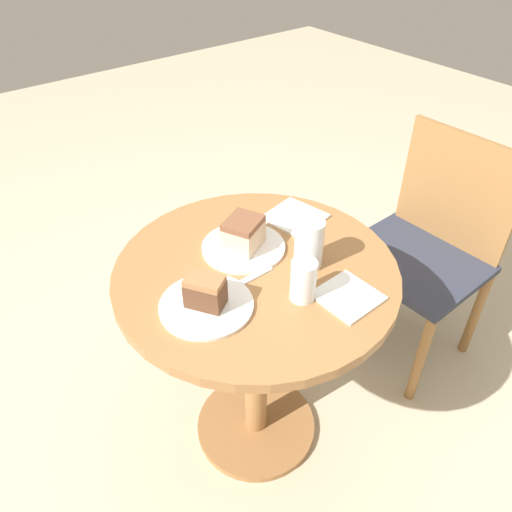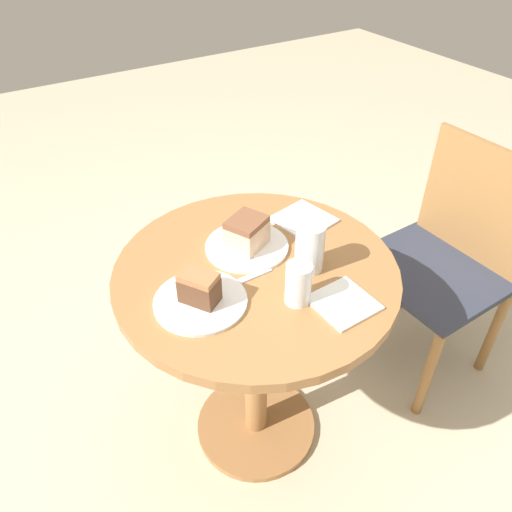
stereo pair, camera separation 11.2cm
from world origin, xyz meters
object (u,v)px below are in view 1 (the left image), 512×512
Objects in this scene: plate_near at (244,247)px; cake_slice_far at (205,292)px; chair at (426,246)px; glass_water at (309,245)px; glass_lemonade at (303,282)px; cake_slice_near at (243,233)px; plate_far at (206,305)px.

plate_near is 2.14× the size of cake_slice_far.
chair is 0.75m from glass_water.
cake_slice_near is at bearing 178.64° from glass_lemonade.
chair is 0.84m from cake_slice_near.
plate_near is 0.05m from cake_slice_near.
plate_near is 1.76× the size of cake_slice_near.
glass_lemonade is (0.12, 0.21, 0.05)m from plate_far.
cake_slice_far is at bearing -96.00° from glass_water.
cake_slice_near is 0.96× the size of glass_water.
plate_far is 0.31m from glass_water.
glass_lemonade is 0.13m from glass_water.
cake_slice_near reaches higher than cake_slice_far.
plate_far is at bearing -96.00° from glass_water.
cake_slice_far is 0.31m from glass_water.
plate_far is (0.13, -0.21, 0.00)m from plate_near.
chair is 1.03m from cake_slice_far.
cake_slice_near reaches higher than plate_near.
cake_slice_near is at bearing 121.54° from cake_slice_far.
glass_water is (-0.09, 0.10, 0.01)m from glass_lemonade.
cake_slice_far is 0.99× the size of glass_lemonade.
cake_slice_far is at bearing -75.96° from plate_far.
glass_lemonade is (0.25, -0.01, 0.05)m from plate_near.
chair reaches higher than cake_slice_far.
glass_water reaches higher than glass_lemonade.
plate_near is at bearing -150.27° from glass_water.
chair is 0.82m from plate_near.
glass_water is (0.16, 0.09, 0.01)m from cake_slice_near.
glass_lemonade is (0.25, -0.01, -0.00)m from cake_slice_near.
glass_lemonade is at bearing -48.56° from glass_water.
cake_slice_near is (-0.12, -0.76, 0.33)m from chair.
chair is at bearing 90.43° from plate_far.
plate_near and plate_far have the same top height.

